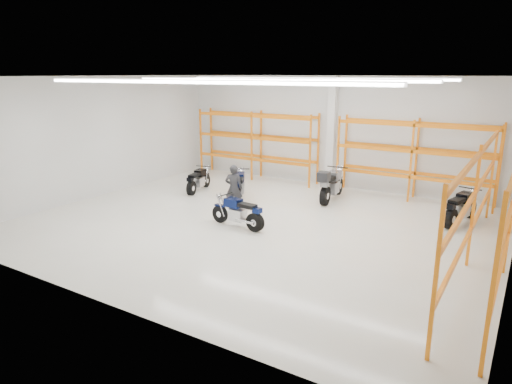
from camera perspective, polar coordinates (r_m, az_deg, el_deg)
The scene contains 12 objects.
ground at distance 14.38m, azimuth 0.11°, elevation -4.00°, with size 14.00×14.00×0.00m, color beige.
room_shell at distance 13.71m, azimuth 0.17°, elevation 9.15°, with size 14.02×12.02×4.51m.
motorcycle_main at distance 13.91m, azimuth -2.10°, elevation -2.68°, with size 1.98×0.66×0.97m.
motorcycle_back_a at distance 18.28m, azimuth -7.28°, elevation 1.40°, with size 0.71×1.91×0.95m.
motorcycle_back_b at distance 17.05m, azimuth -2.11°, elevation 0.71°, with size 1.20×1.93×1.05m.
motorcycle_back_c at distance 16.98m, azimuth 9.31°, elevation 0.86°, with size 0.78×2.46×1.26m.
motorcycle_back_d at distance 15.58m, azimuth 24.16°, elevation -1.92°, with size 0.89×2.14×1.07m.
standing_man at distance 15.46m, azimuth -2.80°, elevation 0.47°, with size 0.59×0.39×1.63m, color black.
structural_column at distance 18.97m, azimuth 9.44°, elevation 7.35°, with size 0.32×0.32×4.50m, color white.
pallet_racking_back_left at distance 20.27m, azimuth 0.04°, elevation 6.68°, with size 5.67×0.87×3.00m.
pallet_racking_back_right at distance 17.71m, azimuth 19.18°, elevation 4.71°, with size 5.67×0.87×3.00m.
pallet_racking_side at distance 11.95m, azimuth 27.62°, elevation -0.52°, with size 0.87×9.07×3.00m.
Camera 1 is at (7.14, -11.60, 4.60)m, focal length 32.00 mm.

